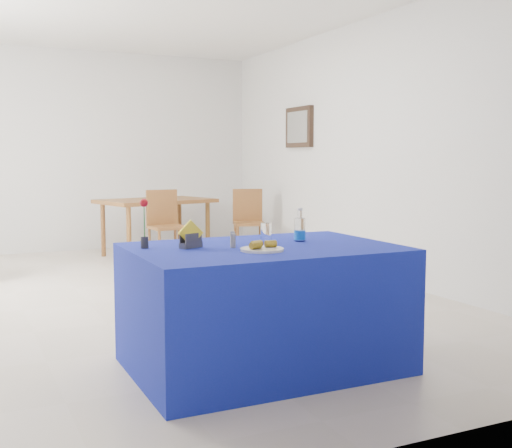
{
  "coord_description": "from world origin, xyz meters",
  "views": [
    {
      "loc": [
        -1.59,
        -5.74,
        1.29
      ],
      "look_at": [
        -0.04,
        -2.43,
        0.92
      ],
      "focal_mm": 45.0,
      "sensor_mm": 36.0,
      "label": 1
    }
  ],
  "objects_px": {
    "blue_table": "(263,307)",
    "water_bottle": "(300,230)",
    "oak_table": "(156,205)",
    "plate": "(262,249)",
    "chair_bg_right": "(248,217)",
    "chair_bg_left": "(165,221)"
  },
  "relations": [
    {
      "from": "blue_table",
      "to": "water_bottle",
      "type": "relative_size",
      "value": 7.44
    },
    {
      "from": "blue_table",
      "to": "oak_table",
      "type": "xyz_separation_m",
      "value": [
        0.72,
        4.81,
        0.3
      ]
    },
    {
      "from": "plate",
      "to": "chair_bg_right",
      "type": "distance_m",
      "value": 4.82
    },
    {
      "from": "blue_table",
      "to": "chair_bg_left",
      "type": "distance_m",
      "value": 4.24
    },
    {
      "from": "plate",
      "to": "chair_bg_left",
      "type": "bearing_deg",
      "value": 80.24
    },
    {
      "from": "plate",
      "to": "water_bottle",
      "type": "distance_m",
      "value": 0.51
    },
    {
      "from": "blue_table",
      "to": "chair_bg_left",
      "type": "height_order",
      "value": "chair_bg_left"
    },
    {
      "from": "blue_table",
      "to": "water_bottle",
      "type": "xyz_separation_m",
      "value": [
        0.32,
        0.12,
        0.45
      ]
    },
    {
      "from": "plate",
      "to": "water_bottle",
      "type": "bearing_deg",
      "value": 35.43
    },
    {
      "from": "blue_table",
      "to": "chair_bg_left",
      "type": "relative_size",
      "value": 1.77
    },
    {
      "from": "chair_bg_right",
      "to": "water_bottle",
      "type": "bearing_deg",
      "value": -92.74
    },
    {
      "from": "blue_table",
      "to": "oak_table",
      "type": "distance_m",
      "value": 4.87
    },
    {
      "from": "blue_table",
      "to": "plate",
      "type": "bearing_deg",
      "value": -118.25
    },
    {
      "from": "oak_table",
      "to": "chair_bg_right",
      "type": "bearing_deg",
      "value": -27.37
    },
    {
      "from": "plate",
      "to": "blue_table",
      "type": "relative_size",
      "value": 0.16
    },
    {
      "from": "oak_table",
      "to": "chair_bg_left",
      "type": "height_order",
      "value": "chair_bg_left"
    },
    {
      "from": "water_bottle",
      "to": "blue_table",
      "type": "bearing_deg",
      "value": -159.49
    },
    {
      "from": "water_bottle",
      "to": "oak_table",
      "type": "bearing_deg",
      "value": 85.08
    },
    {
      "from": "plate",
      "to": "oak_table",
      "type": "height_order",
      "value": "plate"
    },
    {
      "from": "chair_bg_right",
      "to": "chair_bg_left",
      "type": "bearing_deg",
      "value": -160.06
    },
    {
      "from": "water_bottle",
      "to": "chair_bg_left",
      "type": "distance_m",
      "value": 4.09
    },
    {
      "from": "chair_bg_left",
      "to": "water_bottle",
      "type": "bearing_deg",
      "value": -98.94
    }
  ]
}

